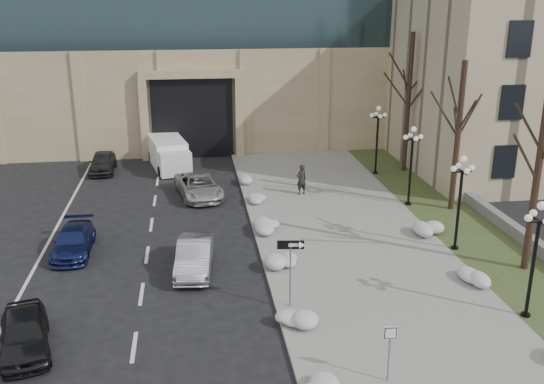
{
  "coord_description": "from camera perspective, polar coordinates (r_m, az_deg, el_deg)",
  "views": [
    {
      "loc": [
        -4.2,
        -13.11,
        11.95
      ],
      "look_at": [
        -0.71,
        12.2,
        3.5
      ],
      "focal_mm": 40.0,
      "sensor_mm": 36.0,
      "label": 1
    }
  ],
  "objects": [
    {
      "name": "snow_clump_c",
      "position": [
        23.32,
        2.19,
        -11.68
      ],
      "size": [
        1.1,
        1.6,
        0.36
      ],
      "primitive_type": "ellipsoid",
      "color": "silver",
      "rests_on": "sidewalk"
    },
    {
      "name": "tree_near",
      "position": [
        28.06,
        24.05,
        4.1
      ],
      "size": [
        3.2,
        3.2,
        9.0
      ],
      "color": "black",
      "rests_on": "ground"
    },
    {
      "name": "sidewalk",
      "position": [
        30.59,
        7.4,
        -4.74
      ],
      "size": [
        9.0,
        40.0,
        0.12
      ],
      "primitive_type": "cube",
      "color": "gray",
      "rests_on": "ground"
    },
    {
      "name": "lamppost_a",
      "position": [
        24.5,
        23.59,
        -4.56
      ],
      "size": [
        1.18,
        1.18,
        4.76
      ],
      "color": "black",
      "rests_on": "ground"
    },
    {
      "name": "box_truck",
      "position": [
        44.03,
        -9.71,
        3.59
      ],
      "size": [
        3.35,
        6.61,
        2.0
      ],
      "rotation": [
        0.0,
        0.0,
        0.2
      ],
      "color": "white",
      "rests_on": "ground"
    },
    {
      "name": "pedestrian",
      "position": [
        37.06,
        2.78,
        1.18
      ],
      "size": [
        0.8,
        0.67,
        1.87
      ],
      "primitive_type": "imported",
      "rotation": [
        0.0,
        0.0,
        3.52
      ],
      "color": "black",
      "rests_on": "sidewalk"
    },
    {
      "name": "lamppost_c",
      "position": [
        35.58,
        13.01,
        3.37
      ],
      "size": [
        1.18,
        1.18,
        4.76
      ],
      "color": "black",
      "rests_on": "ground"
    },
    {
      "name": "tree_far",
      "position": [
        42.18,
        12.82,
        9.95
      ],
      "size": [
        3.2,
        3.2,
        9.5
      ],
      "color": "black",
      "rests_on": "ground"
    },
    {
      "name": "snow_clump_f",
      "position": [
        35.61,
        -1.21,
        -0.8
      ],
      "size": [
        1.1,
        1.6,
        0.36
      ],
      "primitive_type": "ellipsoid",
      "color": "silver",
      "rests_on": "sidewalk"
    },
    {
      "name": "car_d",
      "position": [
        37.25,
        -6.92,
        0.56
      ],
      "size": [
        3.24,
        5.31,
        1.37
      ],
      "primitive_type": "imported",
      "rotation": [
        0.0,
        0.0,
        0.21
      ],
      "color": "beige",
      "rests_on": "ground"
    },
    {
      "name": "snow_clump_g",
      "position": [
        39.43,
        -2.56,
        1.09
      ],
      "size": [
        1.1,
        1.6,
        0.36
      ],
      "primitive_type": "ellipsoid",
      "color": "silver",
      "rests_on": "sidewalk"
    },
    {
      "name": "snow_clump_i",
      "position": [
        27.39,
        18.25,
        -7.87
      ],
      "size": [
        1.1,
        1.6,
        0.36
      ],
      "primitive_type": "ellipsoid",
      "color": "silver",
      "rests_on": "sidewalk"
    },
    {
      "name": "snow_clump_j",
      "position": [
        32.22,
        14.33,
        -3.5
      ],
      "size": [
        1.1,
        1.6,
        0.36
      ],
      "primitive_type": "ellipsoid",
      "color": "silver",
      "rests_on": "sidewalk"
    },
    {
      "name": "keep_sign",
      "position": [
        19.87,
        11.04,
        -13.7
      ],
      "size": [
        0.45,
        0.08,
        2.09
      ],
      "rotation": [
        0.0,
        0.0,
        -0.07
      ],
      "color": "slate",
      "rests_on": "ground"
    },
    {
      "name": "grass_strip",
      "position": [
        32.83,
        18.44,
        -3.94
      ],
      "size": [
        4.0,
        40.0,
        0.1
      ],
      "primitive_type": "cube",
      "color": "#354723",
      "rests_on": "ground"
    },
    {
      "name": "tree_mid",
      "position": [
        35.0,
        17.26,
        6.87
      ],
      "size": [
        3.2,
        3.2,
        8.5
      ],
      "color": "black",
      "rests_on": "ground"
    },
    {
      "name": "lamppost_b",
      "position": [
        29.85,
        17.32,
        0.14
      ],
      "size": [
        1.18,
        1.18,
        4.76
      ],
      "color": "black",
      "rests_on": "ground"
    },
    {
      "name": "curb",
      "position": [
        29.77,
        -1.03,
        -5.22
      ],
      "size": [
        0.3,
        40.0,
        0.14
      ],
      "primitive_type": "cube",
      "color": "gray",
      "rests_on": "ground"
    },
    {
      "name": "car_e",
      "position": [
        43.82,
        -15.66,
        2.73
      ],
      "size": [
        1.7,
        4.12,
        1.4
      ],
      "primitive_type": "imported",
      "rotation": [
        0.0,
        0.0,
        0.01
      ],
      "color": "#2B2B30",
      "rests_on": "ground"
    },
    {
      "name": "car_c",
      "position": [
        30.58,
        -18.2,
        -4.42
      ],
      "size": [
        1.77,
        4.27,
        1.23
      ],
      "primitive_type": "imported",
      "rotation": [
        0.0,
        0.0,
        0.01
      ],
      "color": "navy",
      "rests_on": "ground"
    },
    {
      "name": "lamppost_d",
      "position": [
        41.54,
        9.9,
        5.69
      ],
      "size": [
        1.18,
        1.18,
        4.76
      ],
      "color": "black",
      "rests_on": "ground"
    },
    {
      "name": "snow_clump_d",
      "position": [
        27.81,
        0.94,
        -6.46
      ],
      "size": [
        1.1,
        1.6,
        0.36
      ],
      "primitive_type": "ellipsoid",
      "color": "silver",
      "rests_on": "sidewalk"
    },
    {
      "name": "one_way_sign",
      "position": [
        23.42,
        2.2,
        -5.76
      ],
      "size": [
        1.09,
        0.33,
        2.92
      ],
      "rotation": [
        0.0,
        0.0,
        -0.13
      ],
      "color": "slate",
      "rests_on": "ground"
    },
    {
      "name": "car_b",
      "position": [
        27.47,
        -7.33,
        -6.02
      ],
      "size": [
        1.88,
        4.41,
        1.42
      ],
      "primitive_type": "imported",
      "rotation": [
        0.0,
        0.0,
        -0.09
      ],
      "color": "#9A9BA1",
      "rests_on": "ground"
    },
    {
      "name": "snow_clump_e",
      "position": [
        31.6,
        -0.64,
        -3.33
      ],
      "size": [
        1.1,
        1.6,
        0.36
      ],
      "primitive_type": "ellipsoid",
      "color": "silver",
      "rests_on": "sidewalk"
    },
    {
      "name": "car_a",
      "position": [
        23.26,
        -22.29,
        -12.17
      ],
      "size": [
        2.54,
        4.32,
        1.38
      ],
      "primitive_type": "imported",
      "rotation": [
        0.0,
        0.0,
        0.24
      ],
      "color": "black",
      "rests_on": "ground"
    },
    {
      "name": "stone_wall",
      "position": [
        35.27,
        20.03,
        -2.06
      ],
      "size": [
        0.5,
        30.0,
        0.7
      ],
      "primitive_type": "cube",
      "color": "gray",
      "rests_on": "ground"
    }
  ]
}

